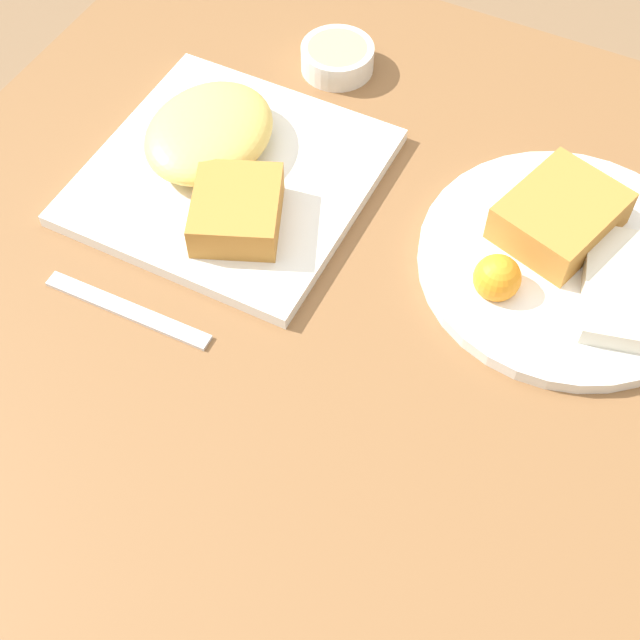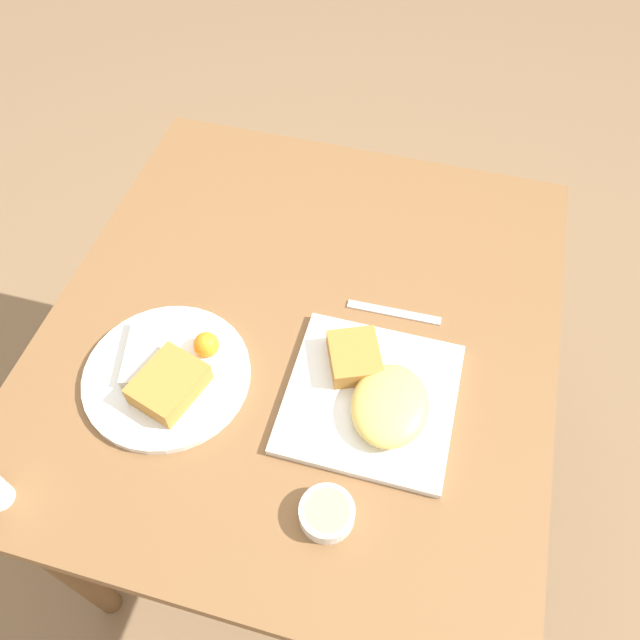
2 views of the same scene
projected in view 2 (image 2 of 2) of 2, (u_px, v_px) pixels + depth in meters
ground_plane at (308, 481)px, 1.74m from camera, size 8.00×8.00×0.00m
dining_table at (303, 351)px, 1.19m from camera, size 0.98×0.90×0.77m
plate_square_near at (376, 395)px, 1.01m from camera, size 0.27×0.27×0.06m
plate_oval_far at (168, 374)px, 1.04m from camera, size 0.28×0.28×0.05m
sauce_ramekin at (327, 513)px, 0.90m from camera, size 0.08×0.08×0.03m
butter_knife at (394, 313)px, 1.13m from camera, size 0.02×0.17×0.00m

